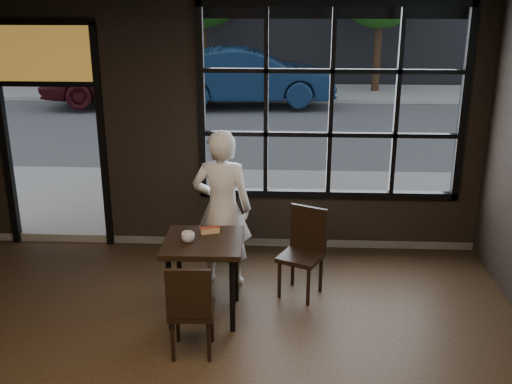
# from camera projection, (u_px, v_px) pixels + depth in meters

# --- Properties ---
(window_frame) EXTENTS (3.06, 0.12, 2.28)m
(window_frame) POSITION_uv_depth(u_px,v_px,m) (331.00, 103.00, 6.86)
(window_frame) COLOR black
(window_frame) RESTS_ON ground
(stained_transom) EXTENTS (1.20, 0.06, 0.70)m
(stained_transom) POSITION_uv_depth(u_px,v_px,m) (44.00, 53.00, 6.84)
(stained_transom) COLOR orange
(stained_transom) RESTS_ON ground
(street_asphalt) EXTENTS (60.00, 41.00, 0.04)m
(street_asphalt) POSITION_uv_depth(u_px,v_px,m) (271.00, 62.00, 26.90)
(street_asphalt) COLOR #545456
(street_asphalt) RESTS_ON ground
(cafe_table) EXTENTS (0.76, 0.76, 0.80)m
(cafe_table) POSITION_uv_depth(u_px,v_px,m) (204.00, 278.00, 5.77)
(cafe_table) COLOR black
(cafe_table) RESTS_ON floor
(chair_near) EXTENTS (0.39, 0.39, 0.88)m
(chair_near) POSITION_uv_depth(u_px,v_px,m) (192.00, 307.00, 5.16)
(chair_near) COLOR black
(chair_near) RESTS_ON floor
(chair_window) EXTENTS (0.53, 0.53, 0.92)m
(chair_window) POSITION_uv_depth(u_px,v_px,m) (301.00, 254.00, 6.14)
(chair_window) COLOR black
(chair_window) RESTS_ON floor
(man) EXTENTS (0.64, 0.43, 1.70)m
(man) POSITION_uv_depth(u_px,v_px,m) (222.00, 209.00, 6.29)
(man) COLOR silver
(man) RESTS_ON floor
(hotdog) EXTENTS (0.21, 0.14, 0.06)m
(hotdog) POSITION_uv_depth(u_px,v_px,m) (210.00, 230.00, 5.79)
(hotdog) COLOR tan
(hotdog) RESTS_ON cafe_table
(cup) EXTENTS (0.14, 0.14, 0.10)m
(cup) POSITION_uv_depth(u_px,v_px,m) (188.00, 237.00, 5.58)
(cup) COLOR silver
(cup) RESTS_ON cafe_table
(navy_car) EXTENTS (4.71, 2.10, 1.50)m
(navy_car) POSITION_uv_depth(u_px,v_px,m) (248.00, 76.00, 15.99)
(navy_car) COLOR #0F2443
(navy_car) RESTS_ON street_asphalt
(maroon_car) EXTENTS (4.89, 2.42, 1.60)m
(maroon_car) POSITION_uv_depth(u_px,v_px,m) (132.00, 74.00, 16.11)
(maroon_car) COLOR #3E0E14
(maroon_car) RESTS_ON street_asphalt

